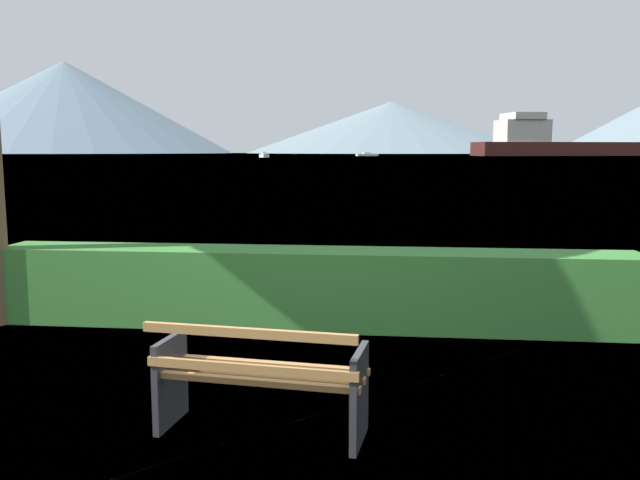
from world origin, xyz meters
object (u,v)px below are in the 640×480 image
fishing_boat_near (264,155)px  park_bench (260,379)px  sailboat_mid (367,155)px  cargo_ship_large (580,144)px

fishing_boat_near → park_bench: bearing=-79.1°
park_bench → sailboat_mid: 255.66m
park_bench → sailboat_mid: bearing=91.9°
sailboat_mid → park_bench: bearing=-88.1°
park_bench → fishing_boat_near: fishing_boat_near is taller
cargo_ship_large → sailboat_mid: (-85.27, -21.22, -4.21)m
cargo_ship_large → fishing_boat_near: (-113.64, -84.90, -4.07)m
park_bench → sailboat_mid: (-8.65, 255.51, 0.09)m
cargo_ship_large → fishing_boat_near: size_ratio=19.67×
cargo_ship_large → sailboat_mid: bearing=-166.0°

